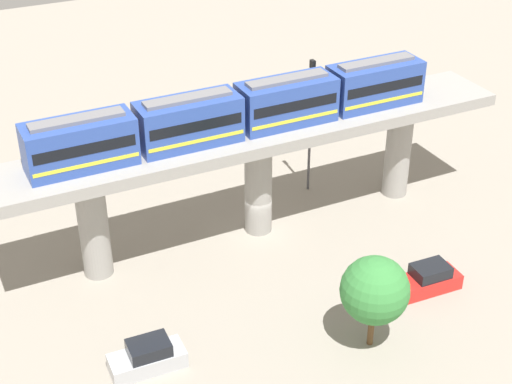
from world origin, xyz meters
The scene contains 7 objects.
ground_plane centered at (0.00, 0.00, 0.00)m, with size 120.00×120.00×0.00m, color gray.
viaduct centered at (0.00, 0.00, 6.18)m, with size 5.20×35.80×7.94m.
train centered at (0.00, -1.40, 9.47)m, with size 2.64×27.45×3.24m.
parked_car_red centered at (10.92, 6.57, 0.74)m, with size 1.99×4.28×1.76m.
parked_car_silver centered at (9.86, -11.69, 0.74)m, with size 1.97×4.27×1.76m.
tree_near_viaduct centered at (13.63, 0.47, 3.84)m, with size 3.92×3.92×5.82m.
signal_post centered at (-3.40, 5.97, 5.80)m, with size 0.44×0.28×10.54m.
Camera 1 is at (41.47, -20.54, 30.47)m, focal length 54.56 mm.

